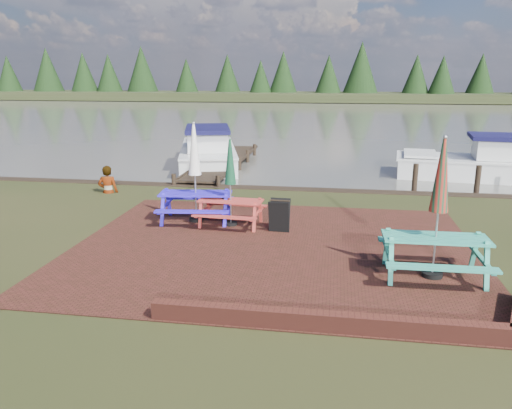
{
  "coord_description": "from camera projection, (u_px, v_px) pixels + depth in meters",
  "views": [
    {
      "loc": [
        1.3,
        -9.6,
        3.83
      ],
      "look_at": [
        -0.4,
        1.02,
        1.0
      ],
      "focal_mm": 35.0,
      "sensor_mm": 36.0,
      "label": 1
    }
  ],
  "objects": [
    {
      "name": "paving",
      "position": [
        273.0,
        248.0,
        11.3
      ],
      "size": [
        9.0,
        7.5,
        0.02
      ],
      "primitive_type": "cube",
      "color": "#361911",
      "rests_on": "ground"
    },
    {
      "name": "far_treeline",
      "position": [
        329.0,
        77.0,
        72.53
      ],
      "size": [
        120.0,
        10.0,
        8.1
      ],
      "color": "black",
      "rests_on": "ground"
    },
    {
      "name": "boat_near",
      "position": [
        494.0,
        165.0,
        19.45
      ],
      "size": [
        7.28,
        3.24,
        1.91
      ],
      "rotation": [
        0.0,
        0.0,
        1.45
      ],
      "color": "beige",
      "rests_on": "ground"
    },
    {
      "name": "jetty",
      "position": [
        223.0,
        162.0,
        21.61
      ],
      "size": [
        1.76,
        9.08,
        1.0
      ],
      "color": "black",
      "rests_on": "ground"
    },
    {
      "name": "ground",
      "position": [
        267.0,
        264.0,
        10.34
      ],
      "size": [
        120.0,
        120.0,
        0.0
      ],
      "primitive_type": "plane",
      "color": "black",
      "rests_on": "ground"
    },
    {
      "name": "brick_wall",
      "position": [
        384.0,
        321.0,
        7.67
      ],
      "size": [
        6.21,
        1.79,
        0.3
      ],
      "color": "#4C1E16",
      "rests_on": "ground"
    },
    {
      "name": "chalkboard",
      "position": [
        279.0,
        216.0,
        12.34
      ],
      "size": [
        0.52,
        0.5,
        0.82
      ],
      "rotation": [
        0.0,
        0.0,
        -0.05
      ],
      "color": "black",
      "rests_on": "ground"
    },
    {
      "name": "picnic_table_red",
      "position": [
        231.0,
        196.0,
        12.76
      ],
      "size": [
        1.73,
        1.56,
        2.27
      ],
      "rotation": [
        0.0,
        0.0,
        -0.07
      ],
      "color": "#AA342B",
      "rests_on": "ground"
    },
    {
      "name": "boat_jetty",
      "position": [
        208.0,
        153.0,
        22.29
      ],
      "size": [
        3.99,
        7.17,
        1.97
      ],
      "rotation": [
        0.0,
        0.0,
        0.26
      ],
      "color": "beige",
      "rests_on": "ground"
    },
    {
      "name": "picnic_table_teal",
      "position": [
        436.0,
        231.0,
        9.43
      ],
      "size": [
        1.98,
        1.77,
        2.72
      ],
      "rotation": [
        0.0,
        0.0,
        0.01
      ],
      "color": "teal",
      "rests_on": "ground"
    },
    {
      "name": "picnic_table_blue",
      "position": [
        195.0,
        188.0,
        13.09
      ],
      "size": [
        2.06,
        1.88,
        2.61
      ],
      "rotation": [
        0.0,
        0.0,
        0.12
      ],
      "color": "#2C1BCC",
      "rests_on": "ground"
    },
    {
      "name": "water",
      "position": [
        322.0,
        117.0,
        45.68
      ],
      "size": [
        120.0,
        60.0,
        0.02
      ],
      "primitive_type": "cube",
      "color": "#49463E",
      "rests_on": "ground"
    },
    {
      "name": "person",
      "position": [
        106.0,
        166.0,
        16.29
      ],
      "size": [
        0.72,
        0.53,
        1.8
      ],
      "primitive_type": "imported",
      "rotation": [
        0.0,
        0.0,
        3.31
      ],
      "color": "gray",
      "rests_on": "ground"
    }
  ]
}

